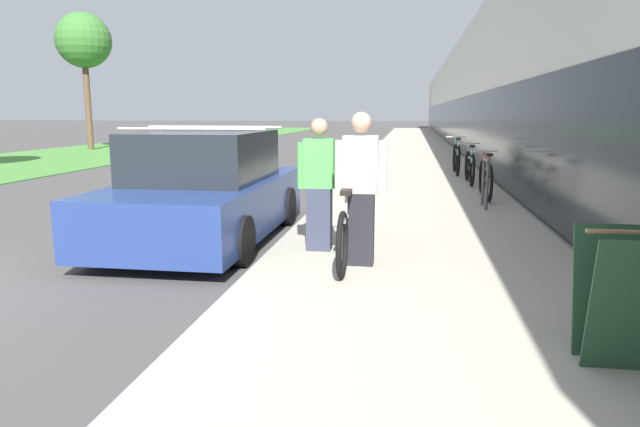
{
  "coord_description": "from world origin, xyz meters",
  "views": [
    {
      "loc": [
        5.6,
        -3.96,
        1.78
      ],
      "look_at": [
        2.79,
        13.82,
        -1.44
      ],
      "focal_mm": 32.0,
      "sensor_mm": 36.0,
      "label": 1
    }
  ],
  "objects_px": {
    "cruiser_bike_nearest": "(486,178)",
    "street_tree_far": "(84,42)",
    "cruiser_bike_middle": "(470,167)",
    "tandem_bicycle": "(351,225)",
    "person_bystander": "(319,185)",
    "bike_rack_hoop": "(485,178)",
    "cruiser_bike_farthest": "(456,158)",
    "parked_sedan_curbside": "(205,192)",
    "person_rider": "(360,189)",
    "sandwich_board_sign": "(626,297)"
  },
  "relations": [
    {
      "from": "cruiser_bike_middle",
      "to": "parked_sedan_curbside",
      "type": "relative_size",
      "value": 0.44
    },
    {
      "from": "person_bystander",
      "to": "cruiser_bike_middle",
      "type": "distance_m",
      "value": 7.35
    },
    {
      "from": "cruiser_bike_middle",
      "to": "tandem_bicycle",
      "type": "bearing_deg",
      "value": -105.57
    },
    {
      "from": "tandem_bicycle",
      "to": "person_rider",
      "type": "relative_size",
      "value": 1.49
    },
    {
      "from": "person_rider",
      "to": "sandwich_board_sign",
      "type": "height_order",
      "value": "person_rider"
    },
    {
      "from": "cruiser_bike_middle",
      "to": "street_tree_far",
      "type": "height_order",
      "value": "street_tree_far"
    },
    {
      "from": "tandem_bicycle",
      "to": "bike_rack_hoop",
      "type": "bearing_deg",
      "value": 62.8
    },
    {
      "from": "cruiser_bike_middle",
      "to": "cruiser_bike_farthest",
      "type": "height_order",
      "value": "cruiser_bike_farthest"
    },
    {
      "from": "cruiser_bike_middle",
      "to": "street_tree_far",
      "type": "bearing_deg",
      "value": 144.8
    },
    {
      "from": "person_rider",
      "to": "cruiser_bike_farthest",
      "type": "xyz_separation_m",
      "value": [
        1.74,
        9.63,
        -0.41
      ]
    },
    {
      "from": "cruiser_bike_farthest",
      "to": "sandwich_board_sign",
      "type": "distance_m",
      "value": 11.85
    },
    {
      "from": "bike_rack_hoop",
      "to": "cruiser_bike_nearest",
      "type": "distance_m",
      "value": 1.18
    },
    {
      "from": "person_bystander",
      "to": "cruiser_bike_nearest",
      "type": "distance_m",
      "value": 5.29
    },
    {
      "from": "cruiser_bike_nearest",
      "to": "cruiser_bike_middle",
      "type": "height_order",
      "value": "cruiser_bike_middle"
    },
    {
      "from": "parked_sedan_curbside",
      "to": "cruiser_bike_farthest",
      "type": "bearing_deg",
      "value": 63.74
    },
    {
      "from": "tandem_bicycle",
      "to": "person_bystander",
      "type": "relative_size",
      "value": 1.56
    },
    {
      "from": "tandem_bicycle",
      "to": "parked_sedan_curbside",
      "type": "distance_m",
      "value": 2.46
    },
    {
      "from": "person_rider",
      "to": "person_bystander",
      "type": "distance_m",
      "value": 0.79
    },
    {
      "from": "person_bystander",
      "to": "parked_sedan_curbside",
      "type": "relative_size",
      "value": 0.37
    },
    {
      "from": "tandem_bicycle",
      "to": "parked_sedan_curbside",
      "type": "bearing_deg",
      "value": 151.59
    },
    {
      "from": "cruiser_bike_nearest",
      "to": "cruiser_bike_middle",
      "type": "bearing_deg",
      "value": 91.92
    },
    {
      "from": "bike_rack_hoop",
      "to": "cruiser_bike_middle",
      "type": "xyz_separation_m",
      "value": [
        0.08,
        3.45,
        -0.13
      ]
    },
    {
      "from": "cruiser_bike_middle",
      "to": "cruiser_bike_farthest",
      "type": "distance_m",
      "value": 2.13
    },
    {
      "from": "tandem_bicycle",
      "to": "cruiser_bike_middle",
      "type": "bearing_deg",
      "value": 74.43
    },
    {
      "from": "cruiser_bike_nearest",
      "to": "sandwich_board_sign",
      "type": "height_order",
      "value": "sandwich_board_sign"
    },
    {
      "from": "cruiser_bike_nearest",
      "to": "street_tree_far",
      "type": "xyz_separation_m",
      "value": [
        -16.35,
        13.76,
        4.43
      ]
    },
    {
      "from": "bike_rack_hoop",
      "to": "cruiser_bike_farthest",
      "type": "xyz_separation_m",
      "value": [
        -0.06,
        5.57,
        -0.11
      ]
    },
    {
      "from": "sandwich_board_sign",
      "to": "street_tree_far",
      "type": "distance_m",
      "value": 27.1
    },
    {
      "from": "sandwich_board_sign",
      "to": "bike_rack_hoop",
      "type": "bearing_deg",
      "value": 91.03
    },
    {
      "from": "person_rider",
      "to": "person_bystander",
      "type": "bearing_deg",
      "value": 132.71
    },
    {
      "from": "tandem_bicycle",
      "to": "street_tree_far",
      "type": "relative_size",
      "value": 0.39
    },
    {
      "from": "person_bystander",
      "to": "cruiser_bike_nearest",
      "type": "height_order",
      "value": "person_bystander"
    },
    {
      "from": "person_bystander",
      "to": "parked_sedan_curbside",
      "type": "height_order",
      "value": "person_bystander"
    },
    {
      "from": "tandem_bicycle",
      "to": "street_tree_far",
      "type": "height_order",
      "value": "street_tree_far"
    },
    {
      "from": "person_rider",
      "to": "cruiser_bike_middle",
      "type": "relative_size",
      "value": 0.88
    },
    {
      "from": "person_rider",
      "to": "street_tree_far",
      "type": "distance_m",
      "value": 24.15
    },
    {
      "from": "parked_sedan_curbside",
      "to": "street_tree_far",
      "type": "distance_m",
      "value": 21.71
    },
    {
      "from": "person_bystander",
      "to": "sandwich_board_sign",
      "type": "height_order",
      "value": "person_bystander"
    },
    {
      "from": "tandem_bicycle",
      "to": "cruiser_bike_nearest",
      "type": "bearing_deg",
      "value": 67.06
    },
    {
      "from": "bike_rack_hoop",
      "to": "tandem_bicycle",
      "type": "bearing_deg",
      "value": -117.2
    },
    {
      "from": "bike_rack_hoop",
      "to": "street_tree_far",
      "type": "height_order",
      "value": "street_tree_far"
    },
    {
      "from": "person_rider",
      "to": "cruiser_bike_farthest",
      "type": "relative_size",
      "value": 0.86
    },
    {
      "from": "cruiser_bike_nearest",
      "to": "street_tree_far",
      "type": "height_order",
      "value": "street_tree_far"
    },
    {
      "from": "sandwich_board_sign",
      "to": "cruiser_bike_nearest",
      "type": "bearing_deg",
      "value": 89.7
    },
    {
      "from": "parked_sedan_curbside",
      "to": "person_bystander",
      "type": "bearing_deg",
      "value": -27.05
    },
    {
      "from": "street_tree_far",
      "to": "person_bystander",
      "type": "bearing_deg",
      "value": -53.04
    },
    {
      "from": "cruiser_bike_nearest",
      "to": "parked_sedan_curbside",
      "type": "xyz_separation_m",
      "value": [
        -4.24,
        -3.76,
        0.16
      ]
    },
    {
      "from": "cruiser_bike_farthest",
      "to": "parked_sedan_curbside",
      "type": "relative_size",
      "value": 0.46
    },
    {
      "from": "tandem_bicycle",
      "to": "street_tree_far",
      "type": "distance_m",
      "value": 23.92
    },
    {
      "from": "street_tree_far",
      "to": "parked_sedan_curbside",
      "type": "bearing_deg",
      "value": -55.35
    }
  ]
}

